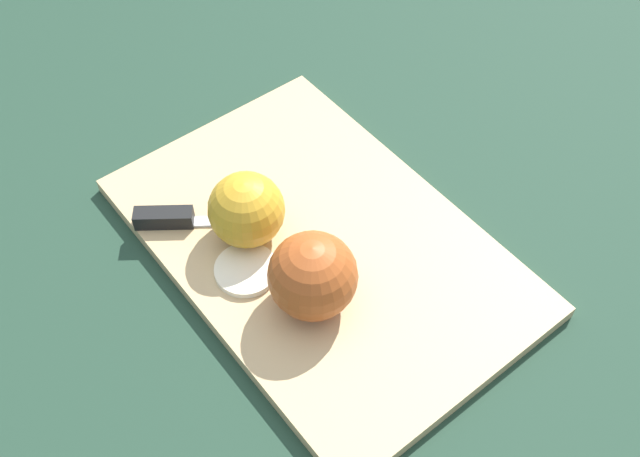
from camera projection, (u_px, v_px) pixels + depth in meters
The scene contains 6 objects.
ground_plane at pixel (320, 250), 0.79m from camera, with size 4.00×4.00×0.00m, color #1E3828.
cutting_board at pixel (320, 245), 0.78m from camera, with size 0.48×0.36×0.02m.
apple_half_left at pixel (313, 276), 0.70m from camera, with size 0.09×0.09×0.09m.
apple_half_right at pixel (247, 210), 0.75m from camera, with size 0.08×0.08×0.08m.
knife at pixel (174, 218), 0.79m from camera, with size 0.08×0.14×0.02m.
apple_slice at pixel (247, 272), 0.75m from camera, with size 0.06×0.06×0.01m.
Camera 1 is at (-0.42, 0.22, 0.63)m, focal length 42.00 mm.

